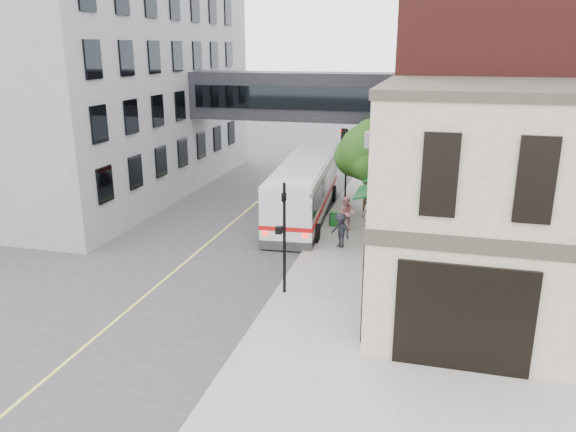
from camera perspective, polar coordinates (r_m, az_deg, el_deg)
The scene contains 17 objects.
ground at distance 21.14m, azimuth -2.87°, elevation -10.15°, with size 120.00×120.00×0.00m, color #38383A.
sidewalk_main at distance 33.52m, azimuth 7.68°, elevation 0.22°, with size 4.00×60.00×0.15m, color gray.
corner_building at distance 20.87m, azimuth 22.98°, elevation 0.55°, with size 10.19×8.12×8.45m.
brick_building at distance 33.27m, azimuth 22.41°, elevation 11.14°, with size 13.76×18.00×14.00m.
opposite_building at distance 40.96m, azimuth -19.52°, elevation 12.30°, with size 14.00×24.00×14.00m, color gray.
skyway_bridge at distance 37.11m, azimuth 1.06°, elevation 12.09°, with size 14.00×3.18×3.00m.
traffic_signal_near at distance 21.68m, azimuth -0.46°, elevation -0.89°, with size 0.44×0.22×4.60m.
traffic_signal_far at distance 35.90m, azimuth 5.74°, elevation 6.75°, with size 0.53×0.28×4.50m.
street_sign_pole at distance 26.62m, azimuth 2.44°, elevation 0.13°, with size 0.08×0.75×3.00m.
street_tree at distance 31.85m, azimuth 8.11°, elevation 6.42°, with size 3.80×3.20×5.60m.
lane_marking at distance 31.44m, azimuth -6.05°, elevation -0.99°, with size 0.12×40.00×0.01m, color #D8CC4C.
bus at distance 32.32m, azimuth 1.67°, elevation 2.89°, with size 3.60×12.06×3.20m.
pedestrian_a at distance 30.29m, azimuth 8.16°, elevation 0.18°, with size 0.61×0.40×1.67m, color silver.
pedestrian_b at distance 29.98m, azimuth 5.99°, elevation 0.24°, with size 0.89×0.69×1.82m, color pink.
pedestrian_c at distance 27.39m, azimuth 5.35°, elevation -1.44°, with size 1.13×0.65×1.74m, color black.
newspaper_box at distance 30.71m, azimuth 4.64°, elevation -0.32°, with size 0.40×0.35×0.79m, color #166221.
sandwich_board at distance 23.51m, azimuth 8.35°, elevation -5.54°, with size 0.40×0.62×1.11m, color black.
Camera 1 is at (5.82, -17.91, 9.60)m, focal length 35.00 mm.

